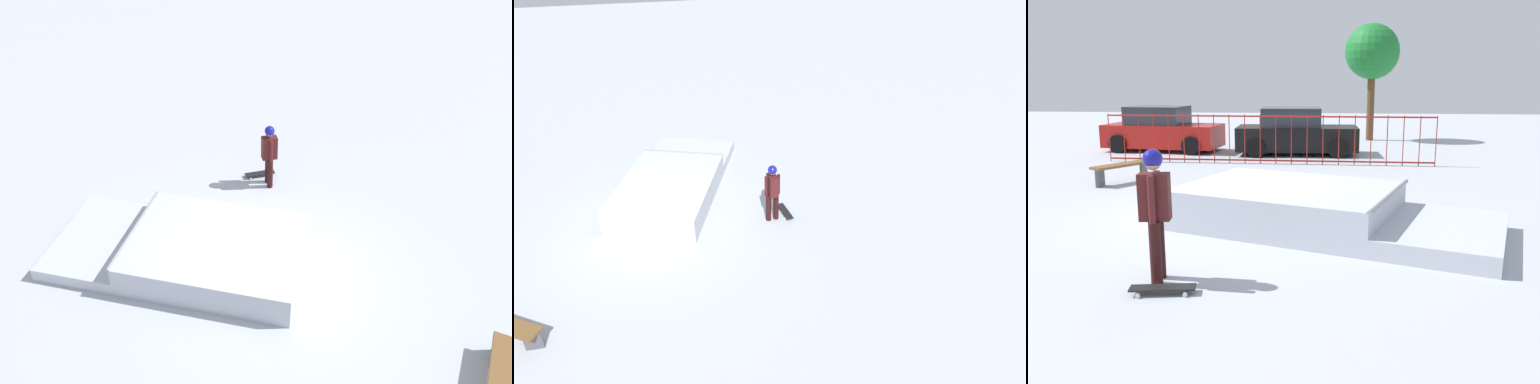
{
  "view_description": "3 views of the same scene",
  "coord_description": "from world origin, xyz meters",
  "views": [
    {
      "loc": [
        1.22,
        7.35,
        7.68
      ],
      "look_at": [
        0.21,
        -1.72,
        0.9
      ],
      "focal_mm": 35.18,
      "sensor_mm": 36.0,
      "label": 1
    },
    {
      "loc": [
        -11.12,
        -0.8,
        8.07
      ],
      "look_at": [
        -0.43,
        -3.13,
        1.0
      ],
      "focal_mm": 33.99,
      "sensor_mm": 36.0,
      "label": 2
    },
    {
      "loc": [
        1.89,
        -9.38,
        2.58
      ],
      "look_at": [
        1.09,
        -0.45,
        0.6
      ],
      "focal_mm": 36.31,
      "sensor_mm": 36.0,
      "label": 3
    }
  ],
  "objects": [
    {
      "name": "skater",
      "position": [
        -0.3,
        -3.23,
        1.01
      ],
      "size": [
        0.4,
        0.44,
        1.73
      ],
      "rotation": [
        0.0,
        0.0,
        0.12
      ],
      "color": "black",
      "rests_on": "ground"
    },
    {
      "name": "skate_ramp",
      "position": [
        1.64,
        -0.56,
        0.32
      ],
      "size": [
        5.96,
        4.25,
        0.74
      ],
      "rotation": [
        0.0,
        0.0,
        -0.34
      ],
      "color": "silver",
      "rests_on": "ground"
    },
    {
      "name": "skateboard",
      "position": [
        -0.11,
        -3.64,
        0.08
      ],
      "size": [
        0.82,
        0.35,
        0.09
      ],
      "rotation": [
        0.0,
        0.0,
        0.15
      ],
      "color": "black",
      "rests_on": "ground"
    },
    {
      "name": "ground_plane",
      "position": [
        0.0,
        0.0,
        0.0
      ],
      "size": [
        60.0,
        60.0,
        0.0
      ],
      "primitive_type": "plane",
      "color": "#B2B7C1"
    }
  ]
}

